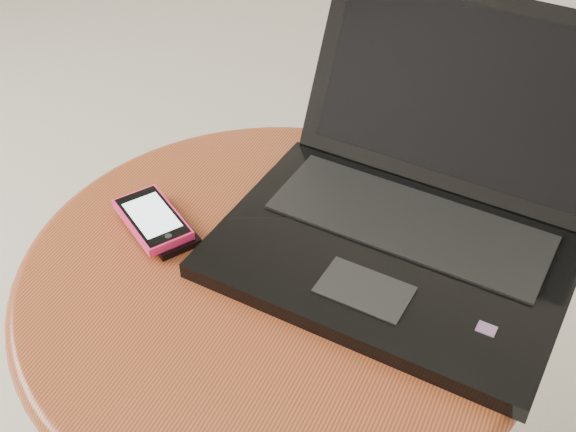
% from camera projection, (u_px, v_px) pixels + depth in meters
% --- Properties ---
extents(table, '(0.62, 0.62, 0.49)m').
position_uv_depth(table, '(277.00, 329.00, 0.94)').
color(table, brown).
rests_on(table, ground).
extents(laptop, '(0.42, 0.42, 0.24)m').
position_uv_depth(laptop, '(412.00, 207.00, 0.88)').
color(laptop, black).
rests_on(laptop, table).
extents(phone_black, '(0.11, 0.10, 0.01)m').
position_uv_depth(phone_black, '(163.00, 227.00, 0.92)').
color(phone_black, black).
rests_on(phone_black, table).
extents(phone_pink, '(0.12, 0.11, 0.01)m').
position_uv_depth(phone_pink, '(152.00, 219.00, 0.91)').
color(phone_pink, '#FF2567').
rests_on(phone_pink, phone_black).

